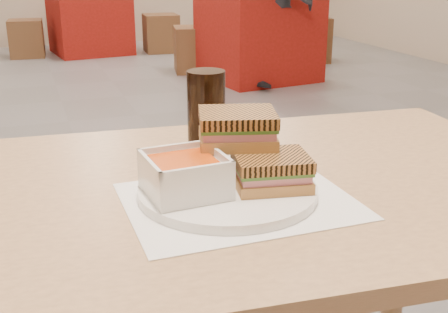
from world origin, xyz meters
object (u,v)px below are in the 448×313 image
object	(u,v)px
main_table	(219,246)
bg_chair_1l	(195,49)
soup_bowl	(185,176)
bg_table_2	(90,22)
bg_table_1	(258,36)
bg_chair_2r	(161,33)
cola_glass	(206,111)
panini_lower	(271,171)
bg_chair_1r	(308,39)
plate	(228,190)
bg_chair_2l	(27,38)

from	to	relation	value
main_table	bg_chair_1l	world-z (taller)	main_table
soup_bowl	bg_table_2	xyz separation A→B (m)	(0.58, 6.19, -0.43)
bg_table_1	bg_chair_2r	bearing A→B (deg)	104.80
cola_glass	bg_table_1	world-z (taller)	cola_glass
panini_lower	bg_table_1	bearing A→B (deg)	67.52
panini_lower	bg_table_1	distance (m)	4.55
panini_lower	bg_chair_1r	distance (m)	5.53
bg_table_2	bg_chair_1l	size ratio (longest dim) A/B	2.04
cola_glass	bg_chair_2r	xyz separation A→B (m)	(1.28, 5.77, -0.61)
plate	panini_lower	size ratio (longest dim) A/B	2.20
soup_bowl	bg_chair_1r	size ratio (longest dim) A/B	0.25
cola_glass	bg_chair_2l	size ratio (longest dim) A/B	0.37
bg_chair_1r	bg_table_1	bearing A→B (deg)	-142.42
bg_chair_2r	bg_chair_1l	bearing A→B (deg)	-88.92
plate	cola_glass	size ratio (longest dim) A/B	1.82
soup_bowl	bg_chair_1l	distance (m)	4.94
plate	bg_table_2	bearing A→B (deg)	85.25
plate	cola_glass	distance (m)	0.24
panini_lower	bg_chair_2r	world-z (taller)	panini_lower
bg_chair_1r	panini_lower	bearing A→B (deg)	-118.13
panini_lower	bg_chair_2r	distance (m)	6.17
bg_table_2	bg_chair_1r	size ratio (longest dim) A/B	1.88
bg_table_1	bg_chair_1r	size ratio (longest dim) A/B	2.06
bg_table_2	bg_chair_1r	distance (m)	2.54
plate	bg_chair_1l	size ratio (longest dim) A/B	0.61
bg_chair_1l	bg_chair_2r	xyz separation A→B (m)	(-0.02, 1.30, 0.00)
soup_bowl	bg_chair_1r	distance (m)	5.58
cola_glass	bg_table_2	size ratio (longest dim) A/B	0.17
panini_lower	bg_chair_1r	size ratio (longest dim) A/B	0.26
bg_chair_1l	bg_chair_2l	bearing A→B (deg)	136.72
soup_bowl	bg_chair_1l	world-z (taller)	soup_bowl
bg_table_1	bg_chair_2l	size ratio (longest dim) A/B	2.46
bg_table_1	bg_chair_1r	world-z (taller)	bg_table_1
bg_chair_1r	bg_chair_2r	bearing A→B (deg)	139.11
bg_chair_1r	bg_chair_1l	bearing A→B (deg)	-173.91
main_table	bg_chair_2l	xyz separation A→B (m)	(-0.21, 6.09, -0.43)
panini_lower	cola_glass	world-z (taller)	cola_glass
panini_lower	bg_chair_1l	size ratio (longest dim) A/B	0.28
bg_table_1	bg_chair_1r	xyz separation A→B (m)	(0.86, 0.66, -0.16)
plate	bg_table_1	xyz separation A→B (m)	(1.80, 4.17, -0.36)
soup_bowl	bg_chair_2r	xyz separation A→B (m)	(1.38, 6.00, -0.57)
bg_chair_2l	bg_chair_2r	world-z (taller)	bg_chair_2r
main_table	panini_lower	xyz separation A→B (m)	(0.06, -0.08, 0.16)
bg_table_1	bg_chair_1l	world-z (taller)	bg_table_1
bg_table_2	panini_lower	bearing A→B (deg)	-94.15
main_table	cola_glass	size ratio (longest dim) A/B	8.16
soup_bowl	bg_table_2	size ratio (longest dim) A/B	0.13
bg_table_1	bg_chair_1r	distance (m)	1.10
bg_chair_2l	bg_table_1	bearing A→B (deg)	-44.63
soup_bowl	bg_chair_1l	bearing A→B (deg)	73.30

